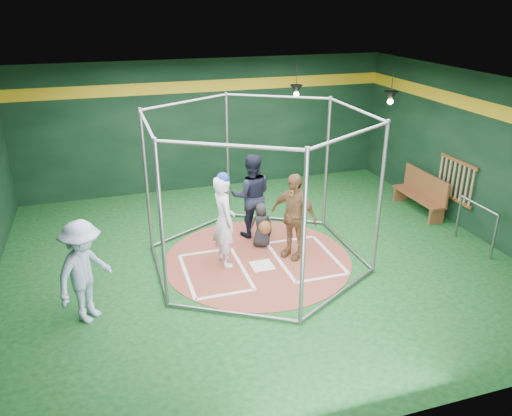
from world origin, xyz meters
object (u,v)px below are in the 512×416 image
object	(u,v)px
batter_figure	(224,220)
umpire	(251,196)
visitor_leopard	(293,216)
dugout_bench	(422,192)

from	to	relation	value
batter_figure	umpire	world-z (taller)	batter_figure
batter_figure	umpire	bearing A→B (deg)	50.73
visitor_leopard	dugout_bench	bearing A→B (deg)	72.03
dugout_bench	umpire	bearing A→B (deg)	-179.42
visitor_leopard	dugout_bench	xyz separation A→B (m)	(3.89, 1.24, -0.40)
umpire	dugout_bench	distance (m)	4.43
visitor_leopard	umpire	distance (m)	1.30
umpire	dugout_bench	xyz separation A→B (m)	(4.41, 0.04, -0.44)
batter_figure	visitor_leopard	xyz separation A→B (m)	(1.41, -0.11, -0.06)
batter_figure	umpire	distance (m)	1.40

